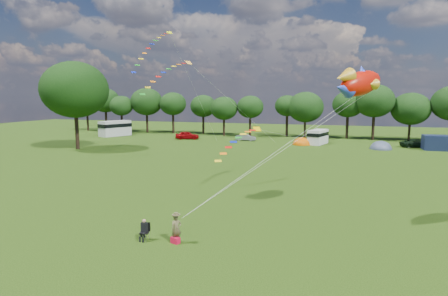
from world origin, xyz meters
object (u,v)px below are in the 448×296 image
(tent_greyblue, at_px, (381,149))
(big_tree, at_px, (75,90))
(car_d, at_px, (415,144))
(tent_orange, at_px, (302,145))
(camp_chair, at_px, (145,227))
(fish_kite, at_px, (357,83))
(car_a, at_px, (187,135))
(campervan_c, at_px, (318,136))
(kite_flyer, at_px, (176,229))
(campervan_a, at_px, (115,128))
(car_b, at_px, (246,137))

(tent_greyblue, bearing_deg, big_tree, -162.71)
(car_d, bearing_deg, tent_greyblue, 107.96)
(tent_orange, height_order, tent_greyblue, tent_greyblue)
(camp_chair, height_order, fish_kite, fish_kite)
(car_a, relative_size, campervan_c, 0.85)
(kite_flyer, bearing_deg, car_a, 72.73)
(campervan_c, bearing_deg, kite_flyer, -170.20)
(big_tree, xyz_separation_m, camp_chair, (28.43, -29.78, -8.29))
(big_tree, distance_m, tent_greyblue, 47.51)
(car_d, height_order, fish_kite, fish_kite)
(car_a, xyz_separation_m, fish_kite, (28.71, -40.10, 8.05))
(campervan_a, distance_m, kite_flyer, 59.97)
(camp_chair, relative_size, fish_kite, 0.30)
(kite_flyer, relative_size, fish_kite, 0.39)
(tent_greyblue, height_order, fish_kite, fish_kite)
(tent_orange, distance_m, tent_greyblue, 12.28)
(car_d, xyz_separation_m, camp_chair, (-21.51, -47.45, 0.11))
(car_b, xyz_separation_m, campervan_c, (12.89, -1.02, 0.70))
(camp_chair, bearing_deg, car_d, 50.85)
(campervan_a, distance_m, fish_kite, 61.46)
(car_a, bearing_deg, car_b, -104.00)
(campervan_c, bearing_deg, fish_kite, -157.99)
(campervan_c, relative_size, tent_greyblue, 1.46)
(car_d, distance_m, fish_kite, 42.48)
(car_a, bearing_deg, campervan_c, -108.90)
(car_b, relative_size, kite_flyer, 2.18)
(car_b, bearing_deg, campervan_a, 85.50)
(big_tree, xyz_separation_m, campervan_a, (-5.59, 18.42, -7.35))
(tent_orange, bearing_deg, tent_greyblue, -8.58)
(big_tree, bearing_deg, camp_chair, -46.33)
(car_b, bearing_deg, kite_flyer, -174.48)
(campervan_c, bearing_deg, tent_orange, 138.17)
(campervan_c, distance_m, tent_orange, 3.24)
(campervan_c, xyz_separation_m, camp_chair, (-6.47, -47.08, -0.58))
(car_a, xyz_separation_m, tent_greyblue, (33.70, -3.55, -0.74))
(big_tree, distance_m, car_a, 22.11)
(big_tree, distance_m, tent_orange, 37.11)
(car_b, height_order, campervan_c, campervan_c)
(campervan_c, relative_size, fish_kite, 1.32)
(car_d, distance_m, campervan_a, 55.54)
(car_a, xyz_separation_m, tent_orange, (21.56, -1.72, -0.74))
(tent_orange, distance_m, kite_flyer, 45.37)
(big_tree, relative_size, camp_chair, 10.92)
(campervan_a, height_order, fish_kite, fish_kite)
(car_d, xyz_separation_m, tent_orange, (-17.54, -1.98, -0.60))
(car_b, relative_size, campervan_a, 0.50)
(campervan_c, xyz_separation_m, kite_flyer, (-4.59, -46.92, -0.52))
(car_a, distance_m, car_d, 39.10)
(car_a, relative_size, tent_orange, 1.34)
(car_b, height_order, fish_kite, fish_kite)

